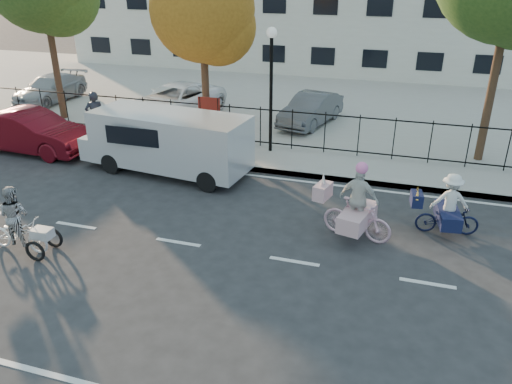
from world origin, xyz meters
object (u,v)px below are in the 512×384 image
(bull_bike, at_px, (448,210))
(white_van, at_px, (167,141))
(unicorn_bike, at_px, (356,211))
(lamppost, at_px, (271,69))
(pedestrian, at_px, (96,116))
(red_sedan, at_px, (31,132))
(lot_car_b, at_px, (175,101))
(lot_car_c, at_px, (311,109))
(lot_car_a, at_px, (50,89))
(zebra_trike, at_px, (17,226))

(bull_bike, relative_size, white_van, 0.31)
(unicorn_bike, relative_size, bull_bike, 1.16)
(lamppost, bearing_deg, pedestrian, -172.45)
(white_van, relative_size, red_sedan, 1.26)
(white_van, height_order, lot_car_b, white_van)
(bull_bike, distance_m, lot_car_c, 9.50)
(lamppost, relative_size, bull_bike, 2.39)
(pedestrian, bearing_deg, unicorn_bike, 117.08)
(pedestrian, bearing_deg, bull_bike, 124.64)
(lamppost, xyz_separation_m, lot_car_c, (0.74, 3.67, -2.32))
(red_sedan, relative_size, lot_car_c, 1.19)
(white_van, relative_size, lot_car_b, 1.15)
(lamppost, height_order, bull_bike, lamppost)
(lamppost, xyz_separation_m, white_van, (-2.77, -2.64, -2.00))
(lot_car_a, bearing_deg, pedestrian, -37.90)
(unicorn_bike, height_order, pedestrian, unicorn_bike)
(unicorn_bike, bearing_deg, lamppost, 49.04)
(zebra_trike, xyz_separation_m, red_sedan, (-4.45, 5.94, 0.11))
(lot_car_b, bearing_deg, unicorn_bike, -28.66)
(white_van, bearing_deg, lamppost, 50.50)
(pedestrian, bearing_deg, lot_car_a, -79.12)
(red_sedan, bearing_deg, zebra_trike, -140.24)
(lamppost, relative_size, lot_car_c, 1.11)
(pedestrian, bearing_deg, lot_car_c, 171.55)
(bull_bike, bearing_deg, unicorn_bike, 105.07)
(red_sedan, height_order, lot_car_a, red_sedan)
(lot_car_a, distance_m, lot_car_c, 13.03)
(white_van, height_order, red_sedan, white_van)
(lot_car_a, bearing_deg, unicorn_bike, -28.06)
(lamppost, height_order, zebra_trike, lamppost)
(zebra_trike, relative_size, white_van, 0.33)
(unicorn_bike, relative_size, pedestrian, 1.10)
(bull_bike, relative_size, lot_car_a, 0.42)
(pedestrian, distance_m, lot_car_a, 7.27)
(red_sedan, bearing_deg, unicorn_bike, -100.62)
(unicorn_bike, distance_m, pedestrian, 11.22)
(lamppost, bearing_deg, lot_car_c, 78.59)
(lot_car_a, height_order, lot_car_c, lot_car_c)
(lamppost, bearing_deg, red_sedan, -164.82)
(unicorn_bike, bearing_deg, zebra_trike, 125.08)
(lamppost, height_order, lot_car_b, lamppost)
(lot_car_c, bearing_deg, bull_bike, -43.02)
(unicorn_bike, bearing_deg, lot_car_a, 74.59)
(red_sedan, distance_m, lot_car_c, 10.99)
(zebra_trike, xyz_separation_m, lot_car_b, (-1.18, 11.29, 0.21))
(unicorn_bike, height_order, red_sedan, unicorn_bike)
(zebra_trike, bearing_deg, lot_car_a, 33.75)
(red_sedan, bearing_deg, lot_car_a, 35.33)
(lot_car_c, bearing_deg, lot_car_b, -159.90)
(red_sedan, relative_size, lot_car_a, 1.08)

